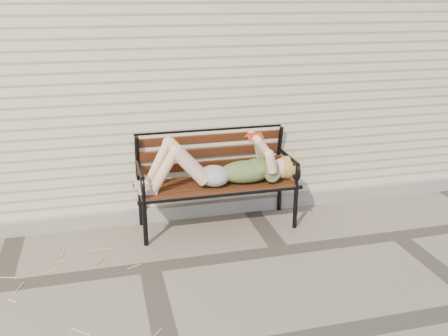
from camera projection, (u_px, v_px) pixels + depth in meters
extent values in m
plane|color=#796E5D|center=(150.00, 267.00, 4.47)|extent=(80.00, 80.00, 0.00)
cube|color=beige|center=(120.00, 57.00, 6.71)|extent=(8.00, 4.00, 3.00)
cube|color=gray|center=(140.00, 216.00, 5.33)|extent=(8.00, 0.10, 0.15)
cylinder|color=black|center=(145.00, 223.00, 4.79)|extent=(0.05, 0.05, 0.47)
cylinder|color=black|center=(140.00, 204.00, 5.22)|extent=(0.05, 0.05, 0.47)
cylinder|color=black|center=(295.00, 207.00, 5.15)|extent=(0.05, 0.05, 0.47)
cylinder|color=black|center=(280.00, 190.00, 5.58)|extent=(0.05, 0.05, 0.47)
cube|color=#4E2514|center=(217.00, 184.00, 5.11)|extent=(1.59, 0.51, 0.03)
cylinder|color=black|center=(223.00, 195.00, 4.90)|extent=(1.67, 0.04, 0.04)
cylinder|color=black|center=(212.00, 179.00, 5.33)|extent=(1.67, 0.04, 0.04)
torus|color=black|center=(209.00, 127.00, 5.25)|extent=(0.29, 0.04, 0.29)
ellipsoid|color=#0A3B46|center=(246.00, 172.00, 5.10)|extent=(0.56, 0.32, 0.22)
ellipsoid|color=#0A3B46|center=(257.00, 167.00, 5.12)|extent=(0.27, 0.31, 0.17)
ellipsoid|color=#BABBBF|center=(214.00, 176.00, 5.03)|extent=(0.31, 0.36, 0.20)
sphere|color=beige|center=(283.00, 168.00, 5.20)|extent=(0.23, 0.23, 0.23)
ellipsoid|color=tan|center=(288.00, 167.00, 5.21)|extent=(0.26, 0.27, 0.24)
cube|color=red|center=(254.00, 134.00, 4.99)|extent=(0.15, 0.02, 0.02)
cube|color=beige|center=(256.00, 138.00, 4.96)|extent=(0.15, 0.09, 0.05)
cube|color=beige|center=(253.00, 135.00, 5.04)|extent=(0.15, 0.09, 0.05)
cube|color=red|center=(256.00, 137.00, 4.96)|extent=(0.16, 0.10, 0.05)
cube|color=red|center=(253.00, 135.00, 5.04)|extent=(0.16, 0.10, 0.05)
cylinder|color=#E2C76E|center=(41.00, 289.00, 4.13)|extent=(0.13, 0.02, 0.01)
cylinder|color=#E2C76E|center=(43.00, 256.00, 4.65)|extent=(0.04, 0.11, 0.01)
cylinder|color=#E2C76E|center=(17.00, 330.00, 3.63)|extent=(0.10, 0.02, 0.01)
cylinder|color=#E2C76E|center=(139.00, 267.00, 4.46)|extent=(0.07, 0.10, 0.01)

